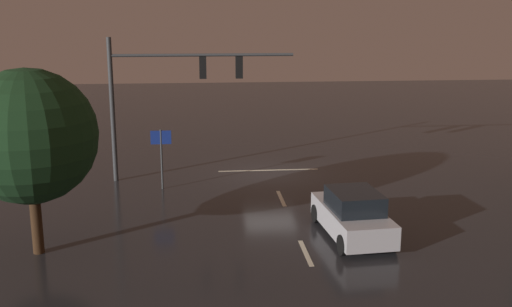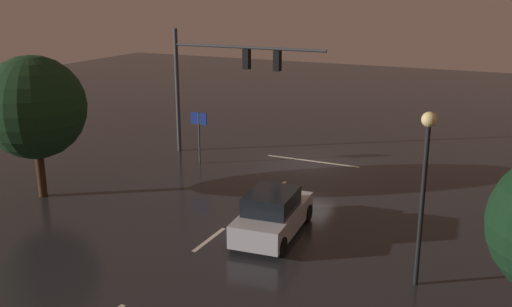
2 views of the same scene
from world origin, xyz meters
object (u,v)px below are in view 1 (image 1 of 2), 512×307
object	(u,v)px
car_approaching	(353,215)
route_sign	(161,146)
traffic_signal_assembly	(171,83)
tree_right_near	(29,137)

from	to	relation	value
car_approaching	route_sign	xyz separation A→B (m)	(6.96, -6.59, 1.15)
traffic_signal_assembly	route_sign	bearing A→B (deg)	74.24
car_approaching	route_sign	size ratio (longest dim) A/B	1.66
traffic_signal_assembly	route_sign	xyz separation A→B (m)	(0.46, 1.63, -2.60)
traffic_signal_assembly	tree_right_near	xyz separation A→B (m)	(4.09, 8.71, -0.66)
route_sign	car_approaching	bearing A→B (deg)	136.57
tree_right_near	car_approaching	bearing A→B (deg)	-177.31
traffic_signal_assembly	route_sign	size ratio (longest dim) A/B	3.12
traffic_signal_assembly	car_approaching	world-z (taller)	traffic_signal_assembly
car_approaching	tree_right_near	distance (m)	11.04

